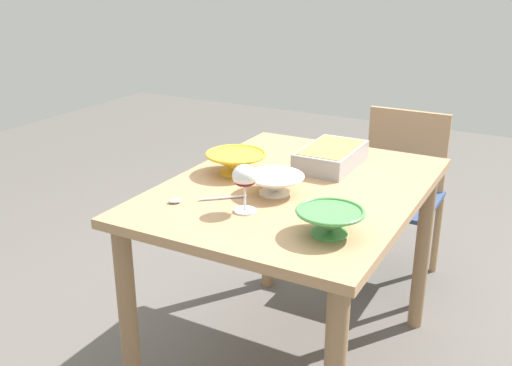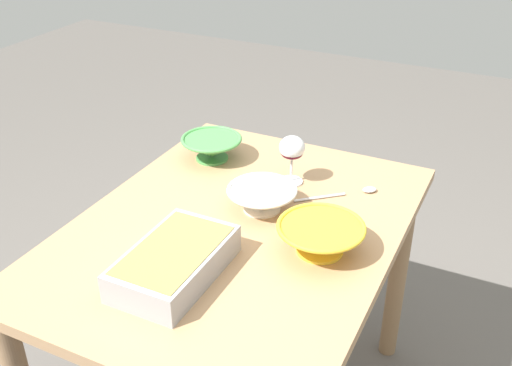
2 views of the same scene
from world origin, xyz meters
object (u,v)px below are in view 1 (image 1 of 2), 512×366
at_px(chair, 397,189).
at_px(casserole_dish, 331,155).
at_px(mixing_bowl, 330,220).
at_px(small_bowl, 275,183).
at_px(wine_glass, 245,179).
at_px(serving_bowl, 236,162).
at_px(dining_table, 294,215).
at_px(serving_spoon, 192,200).

relative_size(chair, casserole_dish, 2.54).
xyz_separation_m(mixing_bowl, small_bowl, (0.22, 0.29, -0.00)).
bearing_deg(chair, casserole_dish, 171.39).
height_order(casserole_dish, small_bowl, casserole_dish).
bearing_deg(wine_glass, serving_bowl, 34.70).
height_order(chair, mixing_bowl, mixing_bowl).
height_order(dining_table, mixing_bowl, mixing_bowl).
height_order(dining_table, small_bowl, small_bowl).
bearing_deg(mixing_bowl, wine_glass, 84.02).
distance_m(dining_table, mixing_bowl, 0.45).
relative_size(chair, serving_spoon, 3.95).
height_order(dining_table, serving_spoon, serving_spoon).
distance_m(dining_table, casserole_dish, 0.31).
height_order(small_bowl, serving_bowl, serving_bowl).
xyz_separation_m(wine_glass, mixing_bowl, (-0.03, -0.30, -0.07)).
relative_size(dining_table, small_bowl, 5.65).
bearing_deg(serving_spoon, small_bowl, -46.76).
distance_m(casserole_dish, serving_bowl, 0.38).
height_order(dining_table, serving_bowl, serving_bowl).
bearing_deg(small_bowl, casserole_dish, -9.05).
relative_size(casserole_dish, small_bowl, 1.62).
relative_size(dining_table, chair, 1.37).
bearing_deg(casserole_dish, wine_glass, 172.56).
bearing_deg(serving_bowl, dining_table, -92.60).
distance_m(wine_glass, casserole_dish, 0.57).
xyz_separation_m(serving_bowl, serving_spoon, (-0.32, -0.02, -0.04)).
xyz_separation_m(dining_table, wine_glass, (-0.30, 0.04, 0.23)).
bearing_deg(dining_table, chair, -8.22).
relative_size(chair, serving_bowl, 3.64).
height_order(chair, casserole_dish, casserole_dish).
height_order(casserole_dish, serving_bowl, serving_bowl).
relative_size(casserole_dish, mixing_bowl, 1.62).
xyz_separation_m(small_bowl, serving_spoon, (-0.20, 0.21, -0.03)).
bearing_deg(casserole_dish, chair, -8.61).
relative_size(dining_table, serving_spoon, 5.42).
distance_m(dining_table, small_bowl, 0.20).
bearing_deg(dining_table, mixing_bowl, -141.08).
distance_m(chair, serving_spoon, 1.34).
xyz_separation_m(wine_glass, small_bowl, (0.19, -0.01, -0.07)).
xyz_separation_m(casserole_dish, serving_spoon, (-0.57, 0.27, -0.04)).
relative_size(serving_bowl, serving_spoon, 1.08).
bearing_deg(mixing_bowl, serving_spoon, 87.71).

